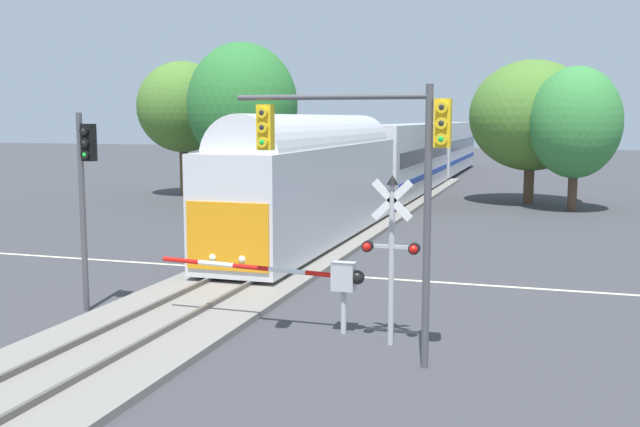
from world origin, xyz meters
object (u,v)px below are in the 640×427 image
(commuter_train, at_px, (405,156))
(oak_behind_train, at_px, (242,105))
(crossing_signal_mast, at_px, (391,243))
(traffic_signal_near_right, at_px, (372,155))
(elm_centre_background, at_px, (531,116))
(crossing_gate_near, at_px, (321,277))
(pine_left_background, at_px, (183,107))
(oak_far_right, at_px, (575,123))
(traffic_signal_median, at_px, (85,180))

(commuter_train, xyz_separation_m, oak_behind_train, (-8.45, -8.31, 3.37))
(crossing_signal_mast, relative_size, traffic_signal_near_right, 0.67)
(oak_behind_train, bearing_deg, elm_centre_background, 19.98)
(crossing_gate_near, distance_m, crossing_signal_mast, 2.24)
(pine_left_background, bearing_deg, crossing_signal_mast, -54.63)
(crossing_signal_mast, height_order, oak_far_right, oak_far_right)
(commuter_train, xyz_separation_m, crossing_signal_mast, (6.00, -33.26, -0.28))
(traffic_signal_median, bearing_deg, traffic_signal_near_right, -12.43)
(pine_left_background, bearing_deg, traffic_signal_near_right, -56.05)
(crossing_signal_mast, xyz_separation_m, traffic_signal_near_right, (-0.15, -1.36, 2.09))
(oak_behind_train, bearing_deg, commuter_train, 44.50)
(crossing_gate_near, relative_size, oak_far_right, 0.67)
(traffic_signal_near_right, distance_m, oak_behind_train, 29.99)
(crossing_gate_near, distance_m, oak_far_right, 28.39)
(oak_far_right, bearing_deg, oak_behind_train, -171.22)
(traffic_signal_near_right, relative_size, oak_far_right, 0.73)
(commuter_train, height_order, traffic_signal_near_right, traffic_signal_near_right)
(oak_far_right, xyz_separation_m, oak_behind_train, (-19.26, -2.97, 1.03))
(commuter_train, relative_size, elm_centre_background, 7.03)
(traffic_signal_near_right, xyz_separation_m, oak_far_right, (4.96, 29.28, 0.52))
(commuter_train, bearing_deg, pine_left_background, -164.75)
(traffic_signal_median, xyz_separation_m, traffic_signal_near_right, (8.43, -1.86, 0.88))
(crossing_gate_near, height_order, traffic_signal_median, traffic_signal_median)
(commuter_train, height_order, crossing_gate_near, commuter_train)
(commuter_train, bearing_deg, oak_far_right, -26.28)
(traffic_signal_near_right, distance_m, elm_centre_background, 32.50)
(commuter_train, distance_m, oak_far_right, 12.28)
(oak_far_right, height_order, oak_behind_train, oak_behind_train)
(commuter_train, height_order, oak_behind_train, oak_behind_train)
(oak_far_right, distance_m, oak_behind_train, 19.52)
(crossing_gate_near, relative_size, traffic_signal_near_right, 0.92)
(crossing_gate_near, xyz_separation_m, oak_far_right, (6.69, 27.35, 3.67))
(traffic_signal_median, xyz_separation_m, oak_far_right, (13.39, 27.43, 1.40))
(elm_centre_background, bearing_deg, crossing_signal_mast, -94.23)
(crossing_gate_near, bearing_deg, oak_behind_train, 117.28)
(commuter_train, bearing_deg, crossing_signal_mast, -79.77)
(traffic_signal_median, relative_size, oak_behind_train, 0.55)
(commuter_train, xyz_separation_m, traffic_signal_median, (-2.58, -32.76, 0.93))
(traffic_signal_median, height_order, pine_left_background, pine_left_background)
(crossing_signal_mast, bearing_deg, oak_far_right, 80.24)
(traffic_signal_median, height_order, oak_behind_train, oak_behind_train)
(commuter_train, bearing_deg, elm_centre_background, -14.98)
(traffic_signal_near_right, relative_size, elm_centre_background, 0.68)
(crossing_gate_near, xyz_separation_m, crossing_signal_mast, (1.88, -0.58, 1.05))
(pine_left_background, bearing_deg, elm_centre_background, 4.47)
(crossing_gate_near, relative_size, traffic_signal_median, 1.01)
(oak_behind_train, bearing_deg, traffic_signal_median, -76.49)
(oak_behind_train, bearing_deg, pine_left_background, 145.75)
(crossing_signal_mast, height_order, elm_centre_background, elm_centre_background)
(traffic_signal_median, distance_m, pine_left_background, 31.30)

